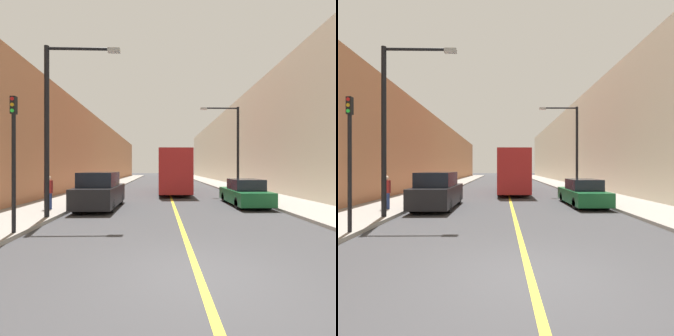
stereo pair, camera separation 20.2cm
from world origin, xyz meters
The scene contains 13 objects.
ground_plane centered at (0.00, 0.00, 0.00)m, with size 200.00×200.00×0.00m, color #38383A.
sidewalk_left centered at (-6.79, 30.00, 0.07)m, with size 3.31×72.00×0.14m, color gray.
sidewalk_right centered at (6.79, 30.00, 0.07)m, with size 3.31×72.00×0.14m, color gray.
building_row_left centered at (-10.44, 30.00, 4.17)m, with size 4.00×72.00×8.34m, color #B2724C.
building_row_right centered at (10.44, 30.00, 5.16)m, with size 4.00×72.00×10.32m, color beige.
road_center_line centered at (0.00, 30.00, 0.00)m, with size 0.16×72.00×0.01m, color gold.
bus centered at (0.33, 18.10, 1.89)m, with size 2.42×10.45×3.57m.
parked_suv_left centered at (-3.97, 8.86, 0.89)m, with size 1.94×4.72×1.92m.
car_right_near centered at (4.07, 9.72, 0.68)m, with size 1.83×4.66×1.51m.
street_lamp_left centered at (-5.11, 5.73, 4.24)m, with size 3.09×0.24×7.02m.
street_lamp_right centered at (5.11, 15.53, 4.15)m, with size 3.09×0.24×6.86m.
traffic_light centered at (-5.33, 3.13, 2.45)m, with size 0.16×0.18×4.24m.
pedestrian centered at (-6.21, 7.73, 0.99)m, with size 0.36×0.23×1.63m.
Camera 1 is at (-0.77, -5.15, 2.16)m, focal length 28.00 mm.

